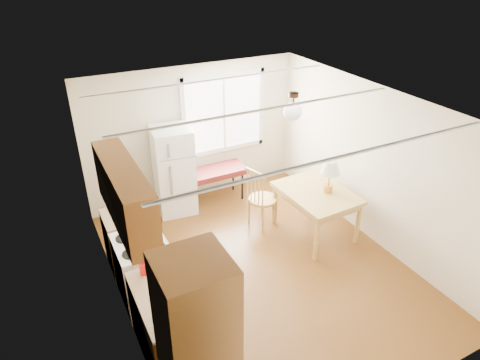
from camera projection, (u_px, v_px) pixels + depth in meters
room_shell at (262, 196)px, 5.83m from camera, size 4.60×5.60×2.62m
kitchen_run at (157, 288)px, 4.85m from camera, size 0.65×3.40×2.20m
window_unit at (224, 113)px, 7.86m from camera, size 1.64×0.05×1.51m
pendant_light at (293, 110)px, 5.95m from camera, size 0.26×0.26×0.40m
refrigerator at (174, 171)px, 7.49m from camera, size 0.72×0.72×1.58m
bench at (209, 174)px, 7.83m from camera, size 1.40×0.52×0.64m
dining_table at (316, 197)px, 6.88m from camera, size 1.02×1.32×0.80m
chair at (259, 195)px, 7.09m from camera, size 0.52×0.51×1.09m
table_lamp at (330, 170)px, 6.63m from camera, size 0.31×0.31×0.54m
coffee_maker at (176, 317)px, 4.22m from camera, size 0.20×0.24×0.34m
kettle at (144, 267)px, 4.93m from camera, size 0.11×0.11×0.21m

